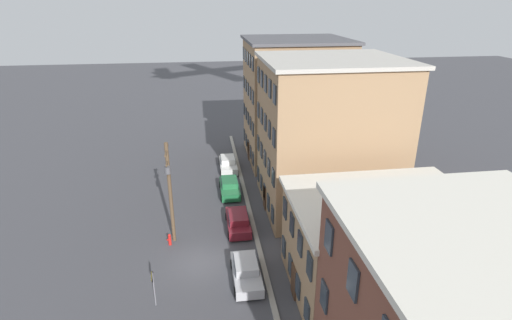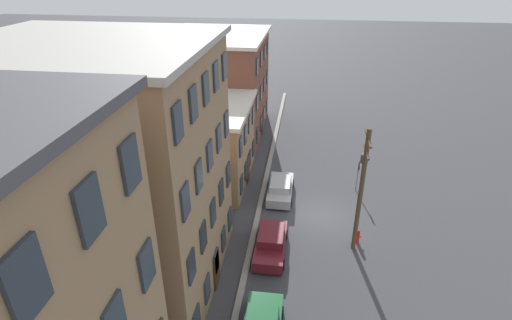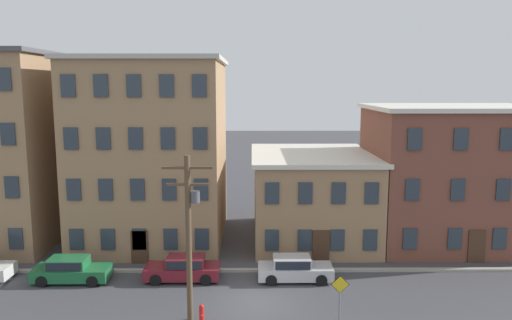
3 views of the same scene
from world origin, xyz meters
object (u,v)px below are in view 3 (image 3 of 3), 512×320
(car_maroon, at_px, (184,268))
(utility_pole, at_px, (189,229))
(caution_sign, at_px, (340,293))
(car_green, at_px, (71,269))
(fire_hydrant, at_px, (202,314))
(car_silver, at_px, (294,268))

(car_maroon, bearing_deg, utility_pole, -78.39)
(car_maroon, bearing_deg, caution_sign, -36.09)
(car_green, bearing_deg, car_maroon, 1.63)
(utility_pole, bearing_deg, car_maroon, 101.61)
(fire_hydrant, bearing_deg, car_maroon, 106.36)
(car_green, bearing_deg, car_silver, 0.43)
(car_silver, height_order, utility_pole, utility_pole)
(car_silver, xyz_separation_m, utility_pole, (-5.48, -5.10, 3.88))
(car_green, height_order, utility_pole, utility_pole)
(car_green, height_order, fire_hydrant, car_green)
(car_maroon, bearing_deg, car_green, -178.37)
(utility_pole, bearing_deg, caution_sign, -6.41)
(caution_sign, height_order, utility_pole, utility_pole)
(car_maroon, relative_size, caution_sign, 1.68)
(fire_hydrant, bearing_deg, utility_pole, 150.86)
(car_silver, distance_m, caution_sign, 6.21)
(utility_pole, relative_size, fire_hydrant, 8.56)
(car_green, bearing_deg, fire_hydrant, -32.75)
(caution_sign, distance_m, utility_pole, 7.76)
(car_green, distance_m, utility_pole, 9.96)
(caution_sign, bearing_deg, car_maroon, 143.91)
(car_green, distance_m, fire_hydrant, 9.80)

